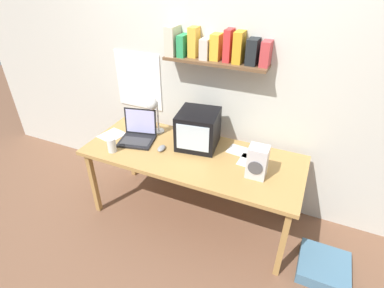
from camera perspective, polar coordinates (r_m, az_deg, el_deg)
ground_plane at (r=3.02m, az=0.00°, el=-13.21°), size 12.00×12.00×0.00m
back_wall at (r=2.70m, az=4.22°, el=13.86°), size 5.60×0.24×2.60m
corner_desk at (r=2.59m, az=0.00°, el=-2.87°), size 1.87×0.76×0.71m
crt_monitor at (r=2.60m, az=1.17°, el=2.85°), size 0.38×0.39×0.32m
laptop at (r=2.79m, az=-10.19°, el=2.19°), size 0.36×0.34×0.26m
desk_lamp at (r=2.75m, az=-7.42°, el=6.76°), size 0.12×0.17×0.36m
juice_glass at (r=2.66m, az=-15.04°, el=-0.31°), size 0.07×0.07×0.13m
space_heater at (r=2.30m, az=12.35°, el=-3.34°), size 0.15×0.14×0.26m
computer_mouse at (r=2.62m, az=-5.83°, el=-0.81°), size 0.07×0.11×0.03m
loose_paper_near_laptop at (r=2.63m, az=9.18°, el=-1.34°), size 0.23×0.18×0.00m
open_notebook at (r=2.93m, az=-14.98°, el=1.64°), size 0.23×0.25×0.00m
printed_handout at (r=2.51m, az=11.08°, el=-3.25°), size 0.20×0.20×0.00m
floor_cushion at (r=2.78m, az=23.76°, el=-20.65°), size 0.38×0.38×0.10m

